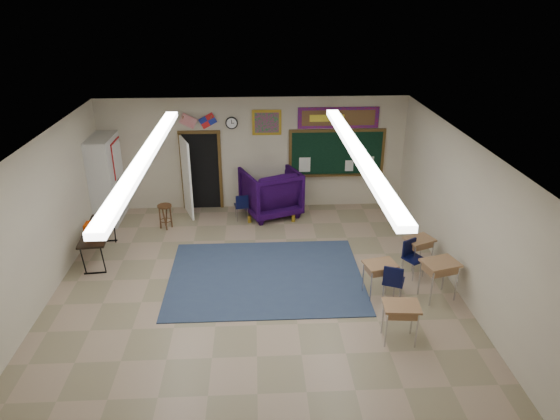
{
  "coord_description": "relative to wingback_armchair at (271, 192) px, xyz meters",
  "views": [
    {
      "loc": [
        0.05,
        -8.13,
        5.53
      ],
      "look_at": [
        0.54,
        1.5,
        1.21
      ],
      "focal_mm": 32.0,
      "sensor_mm": 36.0,
      "label": 1
    }
  ],
  "objects": [
    {
      "name": "wall_clock",
      "position": [
        -0.97,
        0.48,
        1.73
      ],
      "size": [
        0.32,
        0.05,
        0.32
      ],
      "color": "black",
      "rests_on": "back_wall"
    },
    {
      "name": "doorway",
      "position": [
        -1.92,
        0.36,
        0.44
      ],
      "size": [
        1.1,
        0.89,
        2.16
      ],
      "color": "black",
      "rests_on": "back_wall"
    },
    {
      "name": "student_desk_front_right",
      "position": [
        3.04,
        -2.96,
        -0.23
      ],
      "size": [
        0.7,
        0.63,
        0.7
      ],
      "rotation": [
        0.0,
        0.0,
        0.4
      ],
      "color": "#956A45",
      "rests_on": "floor"
    },
    {
      "name": "student_chair_desk_b",
      "position": [
        2.85,
        -3.3,
        -0.23
      ],
      "size": [
        0.53,
        0.53,
        0.78
      ],
      "primitive_type": null,
      "rotation": [
        0.0,
        0.0,
        0.53
      ],
      "color": "black",
      "rests_on": "floor"
    },
    {
      "name": "student_desk_front_left",
      "position": [
        1.96,
        -3.97,
        -0.22
      ],
      "size": [
        0.68,
        0.57,
        0.71
      ],
      "rotation": [
        0.0,
        0.0,
        0.23
      ],
      "color": "#956A45",
      "rests_on": "floor"
    },
    {
      "name": "student_chair_reading",
      "position": [
        -0.77,
        -0.31,
        -0.26
      ],
      "size": [
        0.42,
        0.42,
        0.72
      ],
      "primitive_type": null,
      "rotation": [
        0.0,
        0.0,
        3.32
      ],
      "color": "black",
      "rests_on": "floor"
    },
    {
      "name": "framed_art_print",
      "position": [
        -0.07,
        0.48,
        1.73
      ],
      "size": [
        0.75,
        0.05,
        0.65
      ],
      "color": "#A98520",
      "rests_on": "back_wall"
    },
    {
      "name": "area_rug",
      "position": [
        -0.22,
        -3.19,
        -0.61
      ],
      "size": [
        4.0,
        3.0,
        0.02
      ],
      "primitive_type": "cube",
      "color": "#2D3C56",
      "rests_on": "floor"
    },
    {
      "name": "storage_cabinet",
      "position": [
        -4.13,
        -0.14,
        0.48
      ],
      "size": [
        0.59,
        1.25,
        2.2
      ],
      "color": "silver",
      "rests_on": "floor"
    },
    {
      "name": "back_wall",
      "position": [
        -0.42,
        0.51,
        0.88
      ],
      "size": [
        8.0,
        0.04,
        3.0
      ],
      "primitive_type": "cube",
      "color": "beige",
      "rests_on": "floor"
    },
    {
      "name": "right_wall",
      "position": [
        3.58,
        -3.99,
        0.88
      ],
      "size": [
        0.04,
        9.0,
        3.0
      ],
      "primitive_type": "cube",
      "color": "beige",
      "rests_on": "floor"
    },
    {
      "name": "chalkboard",
      "position": [
        1.78,
        0.47,
        0.84
      ],
      "size": [
        2.55,
        0.14,
        1.3
      ],
      "color": "#523917",
      "rests_on": "back_wall"
    },
    {
      "name": "wingback_armchair",
      "position": [
        0.0,
        0.0,
        0.0
      ],
      "size": [
        1.74,
        1.76,
        1.24
      ],
      "primitive_type": "imported",
      "rotation": [
        0.0,
        0.0,
        3.52
      ],
      "color": "black",
      "rests_on": "floor"
    },
    {
      "name": "folding_table",
      "position": [
        -3.87,
        -2.16,
        -0.25
      ],
      "size": [
        0.7,
        1.7,
        0.94
      ],
      "rotation": [
        0.0,
        0.0,
        0.09
      ],
      "color": "black",
      "rests_on": "floor"
    },
    {
      "name": "student_desk_back_right",
      "position": [
        3.08,
        -4.11,
        -0.18
      ],
      "size": [
        0.77,
        0.65,
        0.79
      ],
      "rotation": [
        0.0,
        0.0,
        0.27
      ],
      "color": "#956A45",
      "rests_on": "floor"
    },
    {
      "name": "left_wall",
      "position": [
        -4.42,
        -3.99,
        0.88
      ],
      "size": [
        0.04,
        9.0,
        3.0
      ],
      "primitive_type": "cube",
      "color": "beige",
      "rests_on": "floor"
    },
    {
      "name": "fluorescent_strips",
      "position": [
        -0.42,
        -3.99,
        2.32
      ],
      "size": [
        3.86,
        6.0,
        0.1
      ],
      "primitive_type": null,
      "color": "white",
      "rests_on": "ceiling"
    },
    {
      "name": "ceiling",
      "position": [
        -0.42,
        -3.99,
        2.38
      ],
      "size": [
        8.0,
        9.0,
        0.04
      ],
      "primitive_type": "cube",
      "color": "white",
      "rests_on": "back_wall"
    },
    {
      "name": "student_desk_back_left",
      "position": [
        1.99,
        -5.35,
        -0.22
      ],
      "size": [
        0.64,
        0.5,
        0.72
      ],
      "rotation": [
        0.0,
        0.0,
        -0.08
      ],
      "color": "#956A45",
      "rests_on": "floor"
    },
    {
      "name": "wall_flags",
      "position": [
        -1.82,
        0.45,
        1.86
      ],
      "size": [
        1.16,
        0.06,
        0.7
      ],
      "primitive_type": null,
      "color": "red",
      "rests_on": "back_wall"
    },
    {
      "name": "wooden_stool",
      "position": [
        -2.65,
        -0.74,
        -0.3
      ],
      "size": [
        0.35,
        0.35,
        0.62
      ],
      "color": "#4E2A17",
      "rests_on": "floor"
    },
    {
      "name": "floor",
      "position": [
        -0.42,
        -3.99,
        -0.62
      ],
      "size": [
        9.0,
        9.0,
        0.0
      ],
      "primitive_type": "plane",
      "color": "gray",
      "rests_on": "ground"
    },
    {
      "name": "bulletin_board",
      "position": [
        1.78,
        0.48,
        1.83
      ],
      "size": [
        2.1,
        0.05,
        0.55
      ],
      "color": "#A80E11",
      "rests_on": "back_wall"
    },
    {
      "name": "student_chair_desk_a",
      "position": [
        2.2,
        -4.14,
        -0.22
      ],
      "size": [
        0.53,
        0.53,
        0.81
      ],
      "primitive_type": null,
      "rotation": [
        0.0,
        0.0,
        2.74
      ],
      "color": "black",
      "rests_on": "floor"
    }
  ]
}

